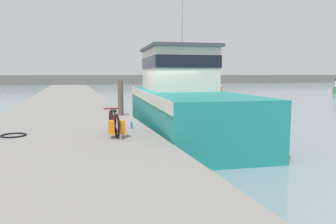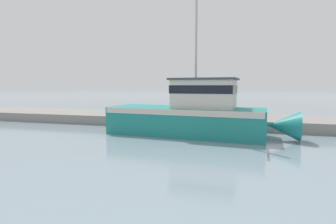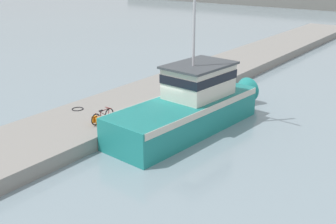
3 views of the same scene
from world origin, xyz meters
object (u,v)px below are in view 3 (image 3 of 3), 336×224
object	(u,v)px
mooring_post	(163,93)
water_bottle_by_bike	(123,118)
fishing_boat_main	(192,104)
bicycle_touring	(101,117)

from	to	relation	value
mooring_post	water_bottle_by_bike	bearing A→B (deg)	-92.74
water_bottle_by_bike	mooring_post	bearing A→B (deg)	87.26
fishing_boat_main	water_bottle_by_bike	distance (m)	3.83
bicycle_touring	water_bottle_by_bike	distance (m)	1.23
water_bottle_by_bike	bicycle_touring	bearing A→B (deg)	-122.08
water_bottle_by_bike	fishing_boat_main	bearing A→B (deg)	47.54
fishing_boat_main	mooring_post	distance (m)	2.45
bicycle_touring	mooring_post	bearing A→B (deg)	78.10
mooring_post	bicycle_touring	bearing A→B (deg)	-100.44
mooring_post	water_bottle_by_bike	size ratio (longest dim) A/B	6.93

